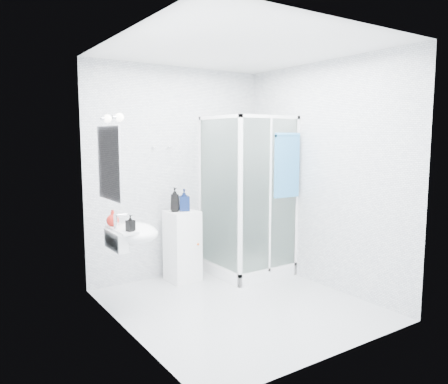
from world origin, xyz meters
TOP-DOWN VIEW (x-y plane):
  - room at (0.00, 0.00)m, footprint 2.40×2.60m
  - shower_enclosure at (0.67, 0.77)m, footprint 0.90×0.95m
  - wall_basin at (-0.99, 0.45)m, footprint 0.46×0.56m
  - mirror at (-1.19, 0.45)m, footprint 0.02×0.60m
  - vanity_lights at (-1.14, 0.45)m, footprint 0.10×0.40m
  - wall_hooks at (-0.25, 1.26)m, footprint 0.23×0.06m
  - storage_cabinet at (-0.10, 1.03)m, footprint 0.37×0.39m
  - hand_towel at (0.97, 0.36)m, footprint 0.36×0.05m
  - shampoo_bottle_a at (-0.19, 1.05)m, footprint 0.12×0.12m
  - shampoo_bottle_b at (-0.07, 1.03)m, footprint 0.15×0.16m
  - soap_dispenser_orange at (-1.11, 0.62)m, footprint 0.13×0.13m
  - soap_dispenser_black at (-1.06, 0.28)m, footprint 0.09×0.09m

SIDE VIEW (x-z plane):
  - storage_cabinet at x=-0.10m, z-range 0.00..0.86m
  - shower_enclosure at x=0.67m, z-range -0.55..1.45m
  - wall_basin at x=-0.99m, z-range 0.62..0.97m
  - soap_dispenser_black at x=-1.06m, z-range 0.86..1.02m
  - soap_dispenser_orange at x=-1.11m, z-range 0.86..1.02m
  - shampoo_bottle_b at x=-0.07m, z-range 0.86..1.12m
  - shampoo_bottle_a at x=-0.19m, z-range 0.86..1.15m
  - room at x=0.00m, z-range 0.00..2.60m
  - hand_towel at x=0.97m, z-range 1.04..1.81m
  - mirror at x=-1.19m, z-range 1.15..1.85m
  - wall_hooks at x=-0.25m, z-range 1.60..1.64m
  - vanity_lights at x=-1.14m, z-range 1.88..1.96m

